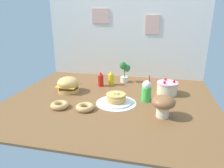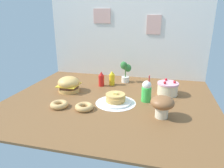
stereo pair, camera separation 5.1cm
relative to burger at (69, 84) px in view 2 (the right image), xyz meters
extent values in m
cube|color=brown|center=(0.53, -0.13, -0.09)|extent=(2.16, 1.82, 0.02)
cube|color=silver|center=(0.53, 0.78, 0.46)|extent=(2.16, 0.03, 1.09)
cube|color=#D8A599|center=(0.19, 0.76, 0.75)|extent=(0.24, 0.01, 0.19)
cube|color=#D8A599|center=(0.89, 0.76, 0.64)|extent=(0.18, 0.01, 0.24)
cylinder|color=white|center=(0.60, -0.19, -0.08)|extent=(0.41, 0.41, 0.00)
cylinder|color=#DBA859|center=(0.00, 0.00, -0.06)|extent=(0.24, 0.24, 0.04)
cylinder|color=#59331E|center=(0.00, 0.00, -0.03)|extent=(0.22, 0.22, 0.03)
cube|color=yellow|center=(0.00, 0.00, -0.01)|extent=(0.23, 0.23, 0.01)
ellipsoid|color=#E5B260|center=(0.00, 0.00, 0.02)|extent=(0.25, 0.25, 0.14)
cylinder|color=white|center=(0.60, -0.19, -0.07)|extent=(0.32, 0.32, 0.01)
cylinder|color=#E0AD5B|center=(0.60, -0.19, -0.05)|extent=(0.19, 0.19, 0.03)
cylinder|color=#E0AD5B|center=(0.61, -0.20, -0.03)|extent=(0.20, 0.20, 0.03)
cylinder|color=#E0AD5B|center=(0.60, -0.19, 0.00)|extent=(0.20, 0.20, 0.03)
cube|color=#F7E072|center=(0.60, -0.19, 0.02)|extent=(0.04, 0.04, 0.02)
cylinder|color=beige|center=(1.11, 0.18, -0.02)|extent=(0.22, 0.22, 0.12)
cylinder|color=#F2B2C6|center=(1.11, 0.18, 0.05)|extent=(0.23, 0.23, 0.02)
sphere|color=red|center=(1.18, 0.17, 0.07)|extent=(0.03, 0.03, 0.03)
sphere|color=red|center=(1.09, 0.24, 0.07)|extent=(0.03, 0.03, 0.03)
sphere|color=red|center=(1.08, 0.12, 0.07)|extent=(0.03, 0.03, 0.03)
cylinder|color=red|center=(0.31, 0.27, -0.01)|extent=(0.07, 0.07, 0.14)
cone|color=red|center=(0.31, 0.27, 0.08)|extent=(0.06, 0.06, 0.05)
cylinder|color=yellow|center=(0.43, 0.34, -0.01)|extent=(0.07, 0.07, 0.14)
cone|color=yellow|center=(0.43, 0.34, 0.08)|extent=(0.06, 0.06, 0.05)
cylinder|color=green|center=(0.90, -0.07, -0.01)|extent=(0.10, 0.10, 0.15)
sphere|color=white|center=(0.90, -0.07, 0.09)|extent=(0.09, 0.09, 0.09)
cylinder|color=red|center=(0.92, -0.07, 0.12)|extent=(0.01, 0.02, 0.15)
torus|color=tan|center=(0.10, -0.42, -0.06)|extent=(0.17, 0.17, 0.05)
torus|color=#F2E5C6|center=(0.10, -0.42, -0.05)|extent=(0.16, 0.16, 0.04)
torus|color=tan|center=(0.35, -0.41, -0.06)|extent=(0.17, 0.17, 0.05)
torus|color=#D89ED8|center=(0.35, -0.41, -0.05)|extent=(0.16, 0.16, 0.04)
cylinder|color=white|center=(0.57, 0.50, -0.05)|extent=(0.10, 0.10, 0.07)
cylinder|color=#4C7238|center=(0.57, 0.50, 0.05)|extent=(0.01, 0.01, 0.13)
ellipsoid|color=#38843D|center=(0.61, 0.49, 0.11)|extent=(0.08, 0.06, 0.10)
ellipsoid|color=#38843D|center=(0.55, 0.52, 0.13)|extent=(0.08, 0.06, 0.10)
ellipsoid|color=#38843D|center=(0.55, 0.47, 0.15)|extent=(0.08, 0.06, 0.10)
cylinder|color=beige|center=(1.06, -0.39, -0.04)|extent=(0.11, 0.11, 0.09)
ellipsoid|color=brown|center=(1.06, -0.39, 0.05)|extent=(0.20, 0.20, 0.11)
camera|label=1|loc=(0.98, -2.07, 0.77)|focal=32.91mm
camera|label=2|loc=(1.03, -2.06, 0.77)|focal=32.91mm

